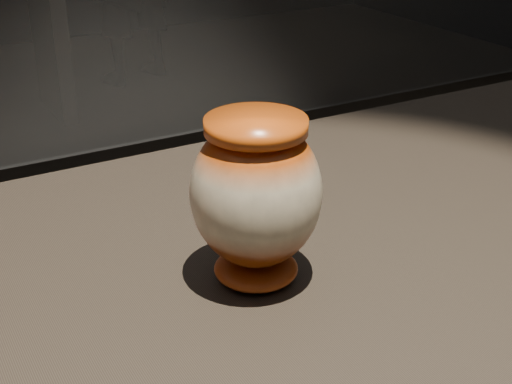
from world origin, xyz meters
The scene contains 1 object.
main_vase centered at (0.11, 0.01, 1.00)m, with size 0.14×0.14×0.18m.
Camera 1 is at (-0.21, -0.56, 1.32)m, focal length 50.00 mm.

